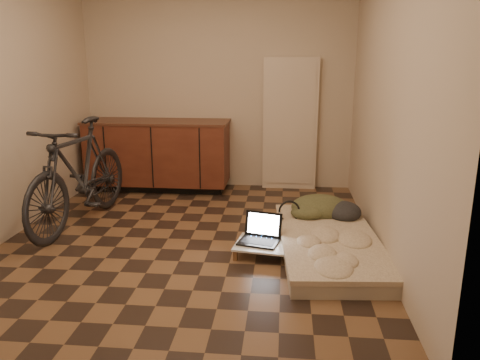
# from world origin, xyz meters

# --- Properties ---
(room_shell) EXTENTS (3.50, 4.00, 2.60)m
(room_shell) POSITION_xyz_m (0.00, 0.00, 1.30)
(room_shell) COLOR brown
(room_shell) RESTS_ON ground
(cabinets) EXTENTS (1.84, 0.62, 0.91)m
(cabinets) POSITION_xyz_m (-0.75, 1.70, 0.47)
(cabinets) COLOR black
(cabinets) RESTS_ON ground
(appliance_panel) EXTENTS (0.70, 0.10, 1.70)m
(appliance_panel) POSITION_xyz_m (0.95, 1.94, 0.85)
(appliance_panel) COLOR beige
(appliance_panel) RESTS_ON ground
(bicycle) EXTENTS (0.79, 1.92, 1.21)m
(bicycle) POSITION_xyz_m (-1.20, 0.30, 0.60)
(bicycle) COLOR black
(bicycle) RESTS_ON ground
(futon) EXTENTS (0.99, 1.84, 0.15)m
(futon) POSITION_xyz_m (1.30, -0.16, 0.08)
(futon) COLOR #AB9E89
(futon) RESTS_ON ground
(clothing_pile) EXTENTS (0.67, 0.57, 0.25)m
(clothing_pile) POSITION_xyz_m (1.32, 0.48, 0.28)
(clothing_pile) COLOR #424427
(clothing_pile) RESTS_ON futon
(headphones) EXTENTS (0.28, 0.26, 0.16)m
(headphones) POSITION_xyz_m (0.95, 0.27, 0.23)
(headphones) COLOR black
(headphones) RESTS_ON futon
(lap_desk) EXTENTS (0.70, 0.51, 0.11)m
(lap_desk) POSITION_xyz_m (0.80, -0.30, 0.09)
(lap_desk) COLOR brown
(lap_desk) RESTS_ON ground
(laptop) EXTENTS (0.40, 0.38, 0.23)m
(laptop) POSITION_xyz_m (0.69, -0.23, 0.16)
(laptop) COLOR black
(laptop) RESTS_ON lap_desk
(mouse) EXTENTS (0.08, 0.11, 0.03)m
(mouse) POSITION_xyz_m (1.06, -0.34, 0.12)
(mouse) COLOR white
(mouse) RESTS_ON lap_desk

